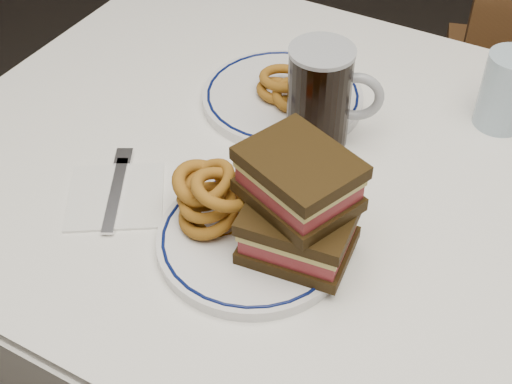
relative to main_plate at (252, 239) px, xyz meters
The scene contains 10 objects.
dining_table 0.22m from the main_plate, 64.61° to the left, with size 1.27×0.87×0.75m.
main_plate is the anchor object (origin of this frame).
reuben_sandwich 0.09m from the main_plate, 15.01° to the left, with size 0.16×0.15×0.13m.
onion_rings_main 0.08m from the main_plate, behind, with size 0.12×0.10×0.11m.
ketchup_ramekin 0.10m from the main_plate, 104.45° to the left, with size 0.06×0.06×0.03m.
beer_mug 0.24m from the main_plate, 94.55° to the left, with size 0.13×0.09×0.15m.
water_glass 0.45m from the main_plate, 63.10° to the left, with size 0.08×0.08×0.12m, color #9AB4C7.
far_plate 0.31m from the main_plate, 110.40° to the left, with size 0.25×0.25×0.02m.
onion_rings_far 0.30m from the main_plate, 109.58° to the left, with size 0.10×0.09×0.05m.
napkin_fork 0.21m from the main_plate, behind, with size 0.18×0.18×0.01m.
Camera 1 is at (0.22, -0.70, 1.42)m, focal length 50.00 mm.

